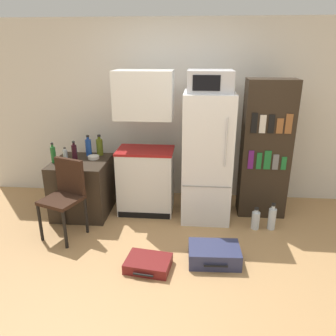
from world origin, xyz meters
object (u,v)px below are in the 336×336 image
(side_table, at_px, (83,187))
(bottle_blue_soda, at_px, (89,147))
(bottle_clear_short, at_px, (65,154))
(bottle_wine_dark, at_px, (74,152))
(bottle_green_tall, at_px, (53,154))
(water_bottle_front, at_px, (272,218))
(microwave, at_px, (210,81))
(suitcase_large_flat, at_px, (148,264))
(bookshelf, at_px, (265,150))
(water_bottle_middle, at_px, (256,220))
(bowl, at_px, (94,157))
(suitcase_small_flat, at_px, (214,254))
(refrigerator, at_px, (207,158))
(kitchen_hutch, at_px, (145,152))
(bottle_olive_oil, at_px, (100,146))
(chair, at_px, (66,191))

(side_table, height_order, bottle_blue_soda, bottle_blue_soda)
(bottle_clear_short, height_order, bottle_wine_dark, bottle_wine_dark)
(bottle_green_tall, relative_size, bottle_wine_dark, 1.06)
(bottle_blue_soda, xyz_separation_m, water_bottle_front, (2.39, -0.47, -0.71))
(microwave, relative_size, suitcase_large_flat, 1.08)
(microwave, distance_m, bookshelf, 1.15)
(bottle_green_tall, height_order, water_bottle_middle, bottle_green_tall)
(bowl, bearing_deg, side_table, -146.41)
(suitcase_small_flat, height_order, water_bottle_front, water_bottle_front)
(bottle_wine_dark, bearing_deg, side_table, -31.19)
(bottle_green_tall, distance_m, suitcase_small_flat, 2.32)
(side_table, distance_m, refrigerator, 1.69)
(suitcase_small_flat, bearing_deg, bottle_clear_short, 148.87)
(bottle_blue_soda, bearing_deg, side_table, -101.65)
(kitchen_hutch, relative_size, refrigerator, 1.15)
(bottle_olive_oil, distance_m, bottle_blue_soda, 0.15)
(bottle_clear_short, relative_size, suitcase_small_flat, 0.27)
(microwave, height_order, chair, microwave)
(chair, distance_m, water_bottle_front, 2.49)
(refrigerator, distance_m, bottle_blue_soda, 1.59)
(water_bottle_front, bearing_deg, bookshelf, 99.26)
(bottle_olive_oil, bearing_deg, water_bottle_front, -12.80)
(chair, relative_size, water_bottle_front, 2.65)
(side_table, xyz_separation_m, microwave, (1.63, 0.05, 1.38))
(microwave, bearing_deg, refrigerator, 74.10)
(kitchen_hutch, distance_m, water_bottle_middle, 1.63)
(bookshelf, xyz_separation_m, chair, (-2.37, -0.74, -0.33))
(side_table, xyz_separation_m, bowl, (0.15, 0.10, 0.39))
(side_table, relative_size, water_bottle_front, 2.13)
(side_table, distance_m, bottle_blue_soda, 0.54)
(microwave, height_order, bottle_olive_oil, microwave)
(bottle_green_tall, relative_size, chair, 0.28)
(water_bottle_middle, bearing_deg, bookshelf, 74.29)
(bowl, relative_size, suitcase_small_flat, 0.27)
(bottle_wine_dark, bearing_deg, water_bottle_middle, -7.30)
(kitchen_hutch, distance_m, water_bottle_front, 1.79)
(side_table, bearing_deg, water_bottle_front, -5.60)
(bottle_blue_soda, relative_size, water_bottle_middle, 1.00)
(bottle_clear_short, distance_m, bowl, 0.38)
(bookshelf, bearing_deg, water_bottle_front, -80.74)
(kitchen_hutch, distance_m, suitcase_large_flat, 1.50)
(bottle_clear_short, relative_size, bottle_wine_dark, 0.59)
(kitchen_hutch, bearing_deg, bookshelf, 2.70)
(microwave, relative_size, bottle_wine_dark, 2.12)
(bookshelf, height_order, bottle_blue_soda, bookshelf)
(kitchen_hutch, relative_size, bottle_clear_short, 12.75)
(side_table, bearing_deg, chair, -89.87)
(bookshelf, relative_size, water_bottle_middle, 6.26)
(bottle_clear_short, xyz_separation_m, bottle_wine_dark, (0.14, -0.04, 0.04))
(bookshelf, xyz_separation_m, bottle_olive_oil, (-2.18, 0.07, -0.03))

